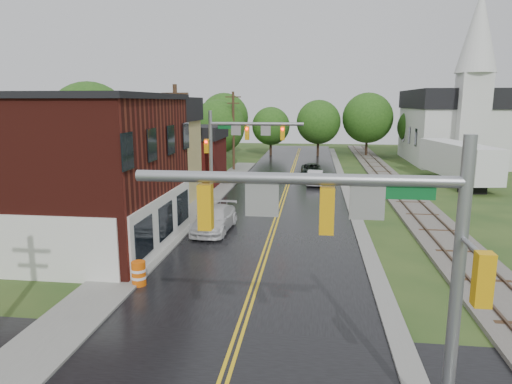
% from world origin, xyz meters
% --- Properties ---
extents(main_road, '(10.00, 90.00, 0.02)m').
position_xyz_m(main_road, '(0.00, 30.00, 0.00)').
color(main_road, black).
rests_on(main_road, ground).
extents(curb_right, '(0.80, 70.00, 0.12)m').
position_xyz_m(curb_right, '(5.40, 35.00, 0.00)').
color(curb_right, gray).
rests_on(curb_right, ground).
extents(sidewalk_left, '(2.40, 50.00, 0.12)m').
position_xyz_m(sidewalk_left, '(-6.20, 25.00, 0.00)').
color(sidewalk_left, gray).
rests_on(sidewalk_left, ground).
extents(brick_building, '(14.30, 10.30, 8.30)m').
position_xyz_m(brick_building, '(-12.48, 15.00, 4.15)').
color(brick_building, '#4B1610').
rests_on(brick_building, ground).
extents(yellow_house, '(8.00, 7.00, 6.40)m').
position_xyz_m(yellow_house, '(-11.00, 26.00, 3.20)').
color(yellow_house, tan).
rests_on(yellow_house, ground).
extents(darkred_building, '(7.00, 6.00, 4.40)m').
position_xyz_m(darkred_building, '(-10.00, 35.00, 2.20)').
color(darkred_building, '#3F0F0C').
rests_on(darkred_building, ground).
extents(church, '(10.40, 18.40, 20.00)m').
position_xyz_m(church, '(20.00, 53.74, 5.83)').
color(church, silver).
rests_on(church, ground).
extents(railroad, '(3.20, 80.00, 0.30)m').
position_xyz_m(railroad, '(10.00, 35.00, 0.11)').
color(railroad, '#59544C').
rests_on(railroad, ground).
extents(traffic_signal_near, '(7.34, 0.30, 7.20)m').
position_xyz_m(traffic_signal_near, '(3.47, 2.00, 4.97)').
color(traffic_signal_near, gray).
rests_on(traffic_signal_near, ground).
extents(traffic_signal_far, '(7.34, 0.43, 7.20)m').
position_xyz_m(traffic_signal_far, '(-3.47, 27.00, 4.97)').
color(traffic_signal_far, gray).
rests_on(traffic_signal_far, ground).
extents(utility_pole_b, '(1.80, 0.28, 9.00)m').
position_xyz_m(utility_pole_b, '(-6.80, 22.00, 4.72)').
color(utility_pole_b, '#382616').
rests_on(utility_pole_b, ground).
extents(utility_pole_c, '(1.80, 0.28, 9.00)m').
position_xyz_m(utility_pole_c, '(-6.80, 44.00, 4.72)').
color(utility_pole_c, '#382616').
rests_on(utility_pole_c, ground).
extents(tree_left_b, '(7.60, 7.60, 9.69)m').
position_xyz_m(tree_left_b, '(-17.85, 31.90, 5.72)').
color(tree_left_b, black).
rests_on(tree_left_b, ground).
extents(tree_left_c, '(6.00, 6.00, 7.65)m').
position_xyz_m(tree_left_c, '(-13.85, 39.90, 4.51)').
color(tree_left_c, black).
rests_on(tree_left_c, ground).
extents(tree_left_e, '(6.40, 6.40, 8.16)m').
position_xyz_m(tree_left_e, '(-8.85, 45.90, 4.81)').
color(tree_left_e, black).
rests_on(tree_left_e, ground).
extents(suv_dark, '(2.39, 4.73, 1.28)m').
position_xyz_m(suv_dark, '(2.22, 41.03, 0.64)').
color(suv_dark, black).
rests_on(suv_dark, ground).
extents(sedan_silver, '(1.61, 4.18, 1.36)m').
position_xyz_m(sedan_silver, '(2.59, 35.68, 0.68)').
color(sedan_silver, silver).
rests_on(sedan_silver, ground).
extents(pickup_white, '(2.32, 5.18, 1.47)m').
position_xyz_m(pickup_white, '(-3.57, 18.80, 0.74)').
color(pickup_white, silver).
rests_on(pickup_white, ground).
extents(semi_trailer, '(4.56, 12.91, 3.96)m').
position_xyz_m(semi_trailer, '(16.23, 37.94, 2.35)').
color(semi_trailer, black).
rests_on(semi_trailer, ground).
extents(construction_barrel, '(0.71, 0.71, 1.09)m').
position_xyz_m(construction_barrel, '(-5.00, 10.00, 0.54)').
color(construction_barrel, '#D55509').
rests_on(construction_barrel, ground).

